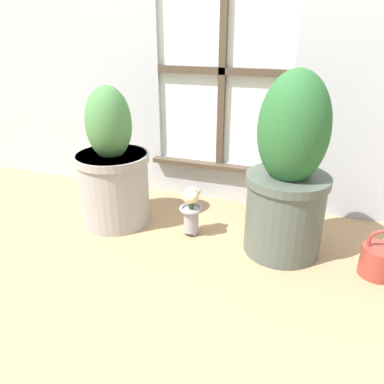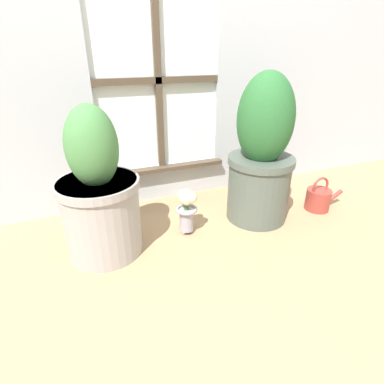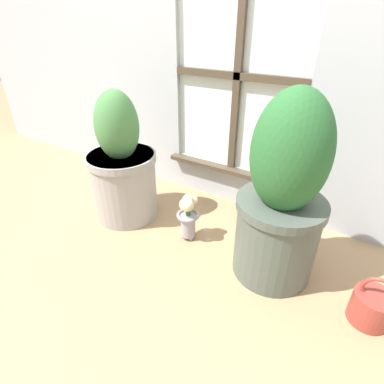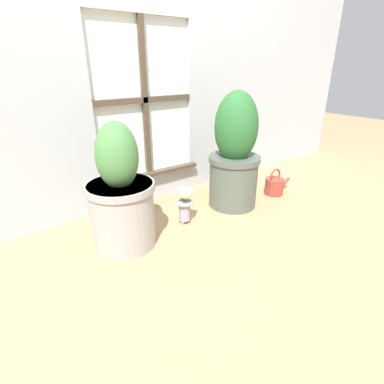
{
  "view_description": "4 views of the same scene",
  "coord_description": "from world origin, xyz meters",
  "px_view_note": "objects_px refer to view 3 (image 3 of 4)",
  "views": [
    {
      "loc": [
        0.52,
        -1.34,
        0.92
      ],
      "look_at": [
        0.0,
        0.13,
        0.23
      ],
      "focal_mm": 35.0,
      "sensor_mm": 36.0,
      "label": 1
    },
    {
      "loc": [
        -0.47,
        -1.1,
        0.87
      ],
      "look_at": [
        0.02,
        0.14,
        0.23
      ],
      "focal_mm": 28.0,
      "sensor_mm": 36.0,
      "label": 2
    },
    {
      "loc": [
        0.63,
        -0.86,
        0.96
      ],
      "look_at": [
        0.02,
        0.12,
        0.28
      ],
      "focal_mm": 28.0,
      "sensor_mm": 36.0,
      "label": 3
    },
    {
      "loc": [
        -0.98,
        -1.23,
        0.93
      ],
      "look_at": [
        0.05,
        0.14,
        0.19
      ],
      "focal_mm": 28.0,
      "sensor_mm": 36.0,
      "label": 4
    }
  ],
  "objects_px": {
    "potted_plant_left": "(123,169)",
    "flower_vase": "(188,212)",
    "watering_can": "(372,307)",
    "potted_plant_right": "(282,200)"
  },
  "relations": [
    {
      "from": "flower_vase",
      "to": "watering_can",
      "type": "xyz_separation_m",
      "value": [
        0.81,
        -0.05,
        -0.09
      ]
    },
    {
      "from": "flower_vase",
      "to": "watering_can",
      "type": "relative_size",
      "value": 0.98
    },
    {
      "from": "watering_can",
      "to": "flower_vase",
      "type": "bearing_deg",
      "value": 176.55
    },
    {
      "from": "potted_plant_left",
      "to": "flower_vase",
      "type": "relative_size",
      "value": 2.75
    },
    {
      "from": "potted_plant_left",
      "to": "watering_can",
      "type": "distance_m",
      "value": 1.24
    },
    {
      "from": "potted_plant_left",
      "to": "potted_plant_right",
      "type": "xyz_separation_m",
      "value": [
        0.83,
        0.01,
        0.08
      ]
    },
    {
      "from": "flower_vase",
      "to": "potted_plant_left",
      "type": "bearing_deg",
      "value": 179.51
    },
    {
      "from": "potted_plant_right",
      "to": "flower_vase",
      "type": "xyz_separation_m",
      "value": [
        -0.42,
        -0.01,
        -0.2
      ]
    },
    {
      "from": "potted_plant_left",
      "to": "flower_vase",
      "type": "xyz_separation_m",
      "value": [
        0.41,
        -0.0,
        -0.12
      ]
    },
    {
      "from": "potted_plant_left",
      "to": "watering_can",
      "type": "xyz_separation_m",
      "value": [
        1.22,
        -0.05,
        -0.21
      ]
    }
  ]
}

